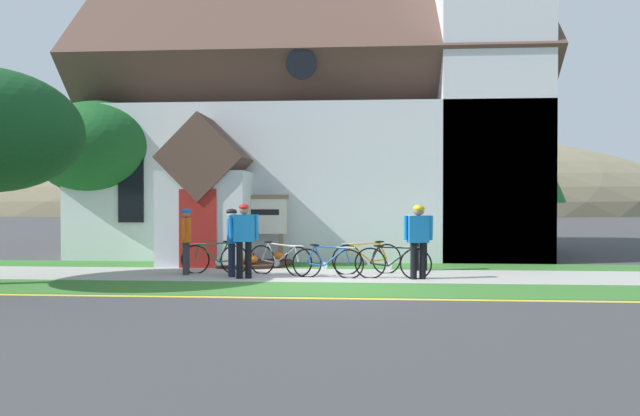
{
  "coord_description": "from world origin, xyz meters",
  "views": [
    {
      "loc": [
        0.64,
        -12.34,
        1.83
      ],
      "look_at": [
        -0.44,
        3.4,
        1.59
      ],
      "focal_mm": 32.62,
      "sensor_mm": 36.0,
      "label": 1
    }
  ],
  "objects_px": {
    "church_sign": "(250,217)",
    "roadside_conifer": "(506,132)",
    "cyclist_in_yellow_jersey": "(244,234)",
    "bicycle_red": "(215,258)",
    "bicycle_yellow": "(367,258)",
    "cyclist_in_red_jersey": "(418,236)",
    "cyclist_in_green_jersey": "(186,236)",
    "bicycle_white": "(279,260)",
    "yard_deciduous_tree": "(102,150)",
    "bicycle_silver": "(393,262)",
    "bicycle_black": "(327,262)",
    "cyclist_in_orange_jersey": "(420,233)",
    "cyclist_in_blue_jersey": "(232,237)"
  },
  "relations": [
    {
      "from": "cyclist_in_red_jersey",
      "to": "cyclist_in_yellow_jersey",
      "type": "height_order",
      "value": "cyclist_in_yellow_jersey"
    },
    {
      "from": "bicycle_yellow",
      "to": "cyclist_in_red_jersey",
      "type": "xyz_separation_m",
      "value": [
        1.15,
        -0.86,
        0.61
      ]
    },
    {
      "from": "bicycle_red",
      "to": "cyclist_in_blue_jersey",
      "type": "height_order",
      "value": "cyclist_in_blue_jersey"
    },
    {
      "from": "bicycle_yellow",
      "to": "cyclist_in_red_jersey",
      "type": "bearing_deg",
      "value": -36.97
    },
    {
      "from": "bicycle_silver",
      "to": "church_sign",
      "type": "bearing_deg",
      "value": 143.17
    },
    {
      "from": "roadside_conifer",
      "to": "cyclist_in_yellow_jersey",
      "type": "bearing_deg",
      "value": -134.42
    },
    {
      "from": "cyclist_in_red_jersey",
      "to": "cyclist_in_yellow_jersey",
      "type": "distance_m",
      "value": 3.99
    },
    {
      "from": "cyclist_in_red_jersey",
      "to": "cyclist_in_orange_jersey",
      "type": "distance_m",
      "value": 1.65
    },
    {
      "from": "bicycle_yellow",
      "to": "bicycle_red",
      "type": "distance_m",
      "value": 3.73
    },
    {
      "from": "bicycle_silver",
      "to": "cyclist_in_yellow_jersey",
      "type": "relative_size",
      "value": 1.02
    },
    {
      "from": "bicycle_silver",
      "to": "cyclist_in_yellow_jersey",
      "type": "bearing_deg",
      "value": -176.22
    },
    {
      "from": "church_sign",
      "to": "cyclist_in_green_jersey",
      "type": "bearing_deg",
      "value": -113.62
    },
    {
      "from": "cyclist_in_red_jersey",
      "to": "cyclist_in_blue_jersey",
      "type": "height_order",
      "value": "cyclist_in_red_jersey"
    },
    {
      "from": "bicycle_silver",
      "to": "bicycle_black",
      "type": "distance_m",
      "value": 1.5
    },
    {
      "from": "bicycle_black",
      "to": "cyclist_in_red_jersey",
      "type": "height_order",
      "value": "cyclist_in_red_jersey"
    },
    {
      "from": "church_sign",
      "to": "cyclist_in_orange_jersey",
      "type": "bearing_deg",
      "value": -15.98
    },
    {
      "from": "bicycle_white",
      "to": "roadside_conifer",
      "type": "distance_m",
      "value": 10.99
    },
    {
      "from": "bicycle_black",
      "to": "roadside_conifer",
      "type": "relative_size",
      "value": 0.25
    },
    {
      "from": "bicycle_yellow",
      "to": "bicycle_red",
      "type": "bearing_deg",
      "value": -177.24
    },
    {
      "from": "bicycle_black",
      "to": "bicycle_white",
      "type": "bearing_deg",
      "value": 160.08
    },
    {
      "from": "cyclist_in_orange_jersey",
      "to": "yard_deciduous_tree",
      "type": "height_order",
      "value": "yard_deciduous_tree"
    },
    {
      "from": "cyclist_in_yellow_jersey",
      "to": "roadside_conifer",
      "type": "height_order",
      "value": "roadside_conifer"
    },
    {
      "from": "church_sign",
      "to": "roadside_conifer",
      "type": "xyz_separation_m",
      "value": [
        8.33,
        4.94,
        2.93
      ]
    },
    {
      "from": "cyclist_in_green_jersey",
      "to": "yard_deciduous_tree",
      "type": "relative_size",
      "value": 0.33
    },
    {
      "from": "bicycle_red",
      "to": "cyclist_in_red_jersey",
      "type": "distance_m",
      "value": 4.96
    },
    {
      "from": "church_sign",
      "to": "cyclist_in_red_jersey",
      "type": "xyz_separation_m",
      "value": [
        4.43,
        -2.96,
        -0.33
      ]
    },
    {
      "from": "cyclist_in_blue_jersey",
      "to": "yard_deciduous_tree",
      "type": "xyz_separation_m",
      "value": [
        -5.05,
        4.16,
        2.46
      ]
    },
    {
      "from": "church_sign",
      "to": "yard_deciduous_tree",
      "type": "relative_size",
      "value": 0.45
    },
    {
      "from": "cyclist_in_orange_jersey",
      "to": "cyclist_in_blue_jersey",
      "type": "bearing_deg",
      "value": -162.39
    },
    {
      "from": "bicycle_silver",
      "to": "cyclist_in_blue_jersey",
      "type": "height_order",
      "value": "cyclist_in_blue_jersey"
    },
    {
      "from": "bicycle_red",
      "to": "cyclist_in_orange_jersey",
      "type": "bearing_deg",
      "value": 10.56
    },
    {
      "from": "cyclist_in_yellow_jersey",
      "to": "roadside_conifer",
      "type": "xyz_separation_m",
      "value": [
        7.89,
        8.05,
        3.24
      ]
    },
    {
      "from": "roadside_conifer",
      "to": "yard_deciduous_tree",
      "type": "distance_m",
      "value": 13.8
    },
    {
      "from": "bicycle_red",
      "to": "cyclist_in_orange_jersey",
      "type": "relative_size",
      "value": 1.03
    },
    {
      "from": "cyclist_in_yellow_jersey",
      "to": "roadside_conifer",
      "type": "distance_m",
      "value": 11.73
    },
    {
      "from": "yard_deciduous_tree",
      "to": "roadside_conifer",
      "type": "bearing_deg",
      "value": 14.95
    },
    {
      "from": "cyclist_in_red_jersey",
      "to": "bicycle_yellow",
      "type": "bearing_deg",
      "value": 143.03
    },
    {
      "from": "bicycle_red",
      "to": "church_sign",
      "type": "bearing_deg",
      "value": 79.08
    },
    {
      "from": "bicycle_white",
      "to": "cyclist_in_orange_jersey",
      "type": "distance_m",
      "value": 3.7
    },
    {
      "from": "bicycle_yellow",
      "to": "bicycle_black",
      "type": "bearing_deg",
      "value": -140.49
    },
    {
      "from": "cyclist_in_green_jersey",
      "to": "yard_deciduous_tree",
      "type": "distance_m",
      "value": 6.02
    },
    {
      "from": "church_sign",
      "to": "bicycle_yellow",
      "type": "bearing_deg",
      "value": -32.58
    },
    {
      "from": "church_sign",
      "to": "cyclist_in_yellow_jersey",
      "type": "xyz_separation_m",
      "value": [
        0.44,
        -3.12,
        -0.3
      ]
    },
    {
      "from": "cyclist_in_red_jersey",
      "to": "bicycle_white",
      "type": "bearing_deg",
      "value": 170.83
    },
    {
      "from": "bicycle_red",
      "to": "cyclist_in_orange_jersey",
      "type": "distance_m",
      "value": 5.21
    },
    {
      "from": "church_sign",
      "to": "cyclist_in_green_jersey",
      "type": "distance_m",
      "value": 2.77
    },
    {
      "from": "church_sign",
      "to": "bicycle_black",
      "type": "xyz_separation_m",
      "value": [
        2.36,
        -2.87,
        -0.96
      ]
    },
    {
      "from": "bicycle_silver",
      "to": "yard_deciduous_tree",
      "type": "distance_m",
      "value": 10.26
    },
    {
      "from": "bicycle_silver",
      "to": "bicycle_yellow",
      "type": "relative_size",
      "value": 1.04
    },
    {
      "from": "cyclist_in_green_jersey",
      "to": "bicycle_black",
      "type": "bearing_deg",
      "value": -5.83
    }
  ]
}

